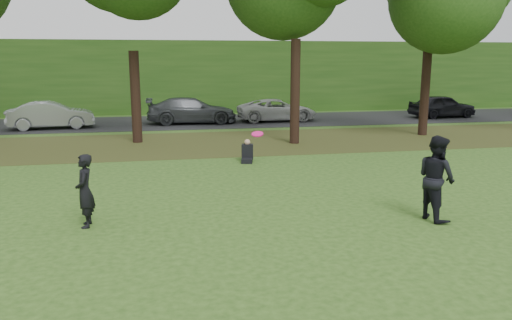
{
  "coord_description": "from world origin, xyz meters",
  "views": [
    {
      "loc": [
        -1.99,
        -9.31,
        3.78
      ],
      "look_at": [
        0.34,
        2.62,
        1.3
      ],
      "focal_mm": 35.0,
      "sensor_mm": 36.0,
      "label": 1
    }
  ],
  "objects": [
    {
      "name": "player_left",
      "position": [
        -3.71,
        2.13,
        0.84
      ],
      "size": [
        0.43,
        0.63,
        1.68
      ],
      "primitive_type": "imported",
      "rotation": [
        0.0,
        0.0,
        -1.53
      ],
      "color": "black",
      "rests_on": "ground"
    },
    {
      "name": "seated_person",
      "position": [
        1.19,
        8.68,
        0.31
      ],
      "size": [
        0.56,
        0.8,
        0.83
      ],
      "rotation": [
        0.0,
        0.0,
        -0.22
      ],
      "color": "black",
      "rests_on": "ground"
    },
    {
      "name": "street",
      "position": [
        0.0,
        21.0,
        0.01
      ],
      "size": [
        70.0,
        7.0,
        0.02
      ],
      "primitive_type": "cube",
      "color": "black",
      "rests_on": "ground"
    },
    {
      "name": "far_hedge",
      "position": [
        0.0,
        27.0,
        2.5
      ],
      "size": [
        70.0,
        3.0,
        5.0
      ],
      "primitive_type": "cube",
      "color": "#214714",
      "rests_on": "ground"
    },
    {
      "name": "ground",
      "position": [
        0.0,
        0.0,
        0.0
      ],
      "size": [
        120.0,
        120.0,
        0.0
      ],
      "primitive_type": "plane",
      "color": "#294916",
      "rests_on": "ground"
    },
    {
      "name": "player_right",
      "position": [
        4.38,
        1.1,
        1.01
      ],
      "size": [
        0.91,
        1.09,
        2.03
      ],
      "primitive_type": "imported",
      "rotation": [
        0.0,
        0.0,
        1.73
      ],
      "color": "black",
      "rests_on": "ground"
    },
    {
      "name": "parked_cars",
      "position": [
        0.07,
        20.02,
        0.74
      ],
      "size": [
        39.02,
        3.28,
        1.52
      ],
      "color": "black",
      "rests_on": "street"
    },
    {
      "name": "leaf_litter",
      "position": [
        0.0,
        13.0,
        0.01
      ],
      "size": [
        60.0,
        7.0,
        0.01
      ],
      "primitive_type": "cube",
      "color": "#443818",
      "rests_on": "ground"
    },
    {
      "name": "frisbee",
      "position": [
        0.2,
        1.74,
        2.09
      ],
      "size": [
        0.32,
        0.33,
        0.12
      ],
      "color": "#F01479",
      "rests_on": "ground"
    }
  ]
}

